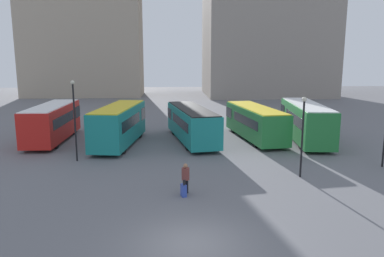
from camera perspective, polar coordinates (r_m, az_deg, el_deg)
name	(u,v)px	position (r m, az deg, el deg)	size (l,w,h in m)	color
ground_plane	(191,244)	(15.28, -0.13, -17.22)	(160.00, 160.00, 0.00)	slate
building_block_left	(82,8)	(75.07, -16.47, 17.24)	(21.47, 10.15, 32.43)	tan
bus_0	(53,122)	(34.69, -20.47, 1.00)	(2.59, 9.25, 3.15)	red
bus_1	(119,124)	(31.61, -11.01, 0.70)	(3.74, 9.43, 3.26)	#19847F
bus_2	(192,123)	(32.46, -0.06, 0.86)	(4.20, 10.55, 2.92)	#19847F
bus_3	(255,121)	(33.83, 9.54, 1.07)	(3.77, 10.09, 2.87)	#237A38
bus_4	(305,121)	(34.10, 16.91, 1.16)	(3.66, 10.58, 3.25)	#237A38
traveler	(186,176)	(20.10, -1.00, -7.18)	(0.52, 0.52, 1.65)	black
suitcase	(184,190)	(19.83, -1.28, -9.39)	(0.34, 0.44, 0.95)	#334CB2
lamp_post_0	(74,114)	(27.04, -17.48, 2.10)	(0.28, 0.28, 5.66)	black
lamp_post_1	(303,130)	(23.26, 16.51, -0.19)	(0.28, 0.28, 4.89)	black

